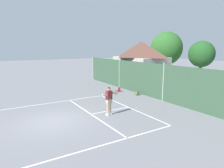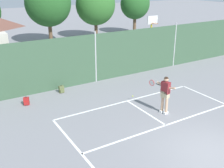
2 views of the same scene
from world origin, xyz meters
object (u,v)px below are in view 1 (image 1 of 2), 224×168
object	(u,v)px
tennis_player	(109,98)
backpack_red	(119,90)
backpack_olive	(137,93)
tennis_ball	(136,108)

from	to	relation	value
tennis_player	backpack_red	size ratio (longest dim) A/B	4.01
tennis_player	backpack_red	bearing A→B (deg)	141.18
backpack_red	backpack_olive	bearing A→B (deg)	15.37
tennis_ball	backpack_olive	distance (m)	4.04
tennis_ball	backpack_olive	world-z (taller)	backpack_olive
tennis_ball	backpack_red	size ratio (longest dim) A/B	0.14
tennis_player	tennis_ball	bearing A→B (deg)	93.49
tennis_ball	backpack_olive	xyz separation A→B (m)	(-3.12, 2.56, 0.16)
tennis_ball	backpack_olive	size ratio (longest dim) A/B	0.14
tennis_player	tennis_ball	distance (m)	2.61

